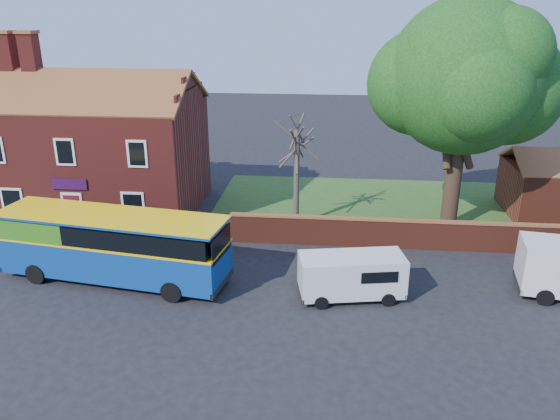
# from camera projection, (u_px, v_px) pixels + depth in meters

# --- Properties ---
(ground) EXTENTS (120.00, 120.00, 0.00)m
(ground) POSITION_uv_depth(u_px,v_px,m) (155.00, 305.00, 23.24)
(ground) COLOR black
(ground) RESTS_ON ground
(pavement) EXTENTS (18.00, 3.50, 0.12)m
(pavement) POSITION_uv_depth(u_px,v_px,m) (62.00, 242.00, 29.23)
(pavement) COLOR gray
(pavement) RESTS_ON ground
(kerb) EXTENTS (18.00, 0.15, 0.14)m
(kerb) POSITION_uv_depth(u_px,v_px,m) (45.00, 256.00, 27.60)
(kerb) COLOR slate
(kerb) RESTS_ON ground
(grass_strip) EXTENTS (26.00, 12.00, 0.04)m
(grass_strip) POSITION_uv_depth(u_px,v_px,m) (422.00, 209.00, 34.13)
(grass_strip) COLOR #426B28
(grass_strip) RESTS_ON ground
(shop_building) EXTENTS (12.30, 8.13, 10.50)m
(shop_building) POSITION_uv_depth(u_px,v_px,m) (98.00, 154.00, 33.41)
(shop_building) COLOR maroon
(shop_building) RESTS_ON ground
(boundary_wall) EXTENTS (22.00, 0.38, 1.60)m
(boundary_wall) POSITION_uv_depth(u_px,v_px,m) (440.00, 235.00, 28.26)
(boundary_wall) COLOR maroon
(boundary_wall) RESTS_ON ground
(bus) EXTENTS (10.83, 4.23, 3.21)m
(bus) POSITION_uv_depth(u_px,v_px,m) (106.00, 243.00, 24.85)
(bus) COLOR #0D3F93
(bus) RESTS_ON ground
(van_near) EXTENTS (4.74, 2.60, 1.97)m
(van_near) POSITION_uv_depth(u_px,v_px,m) (352.00, 275.00, 23.46)
(van_near) COLOR silver
(van_near) RESTS_ON ground
(large_tree) EXTENTS (10.33, 8.17, 12.60)m
(large_tree) POSITION_uv_depth(u_px,v_px,m) (465.00, 81.00, 28.62)
(large_tree) COLOR black
(large_tree) RESTS_ON ground
(bare_tree) EXTENTS (2.31, 2.75, 6.15)m
(bare_tree) POSITION_uv_depth(u_px,v_px,m) (297.00, 173.00, 30.54)
(bare_tree) COLOR #4C4238
(bare_tree) RESTS_ON ground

